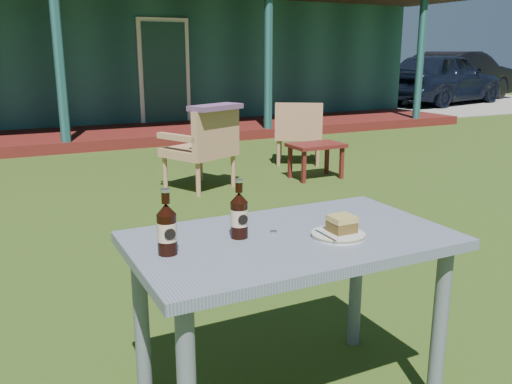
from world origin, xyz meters
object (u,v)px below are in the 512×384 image
cafe_table (291,261)px  cake_slice (342,224)px  plate (338,234)px  armchair_left (204,144)px  cola_bottle_far (167,228)px  car_far (458,76)px  armchair_right (299,129)px  car_near (442,78)px  cola_bottle_near (239,215)px  side_table (316,149)px

cafe_table → cake_slice: size_ratio=13.04×
cafe_table → plate: plate is taller
armchair_left → cola_bottle_far: bearing=-112.9°
car_far → armchair_right: car_far is taller
car_near → cafe_table: (-10.46, -9.74, -0.10)m
plate → armchair_right: bearing=60.9°
cola_bottle_far → armchair_right: cola_bottle_far is taller
car_near → armchair_left: (-9.45, -6.22, -0.25)m
cola_bottle_near → cola_bottle_far: cola_bottle_far is taller
car_far → plate: car_far is taller
cake_slice → cola_bottle_far: cola_bottle_far is taller
cafe_table → cola_bottle_near: 0.27m
car_far → cake_slice: bearing=119.7°
plate → cake_slice: size_ratio=2.22×
plate → cola_bottle_near: (-0.34, 0.16, 0.08)m
car_near → cola_bottle_far: (-10.93, -9.72, 0.09)m
armchair_left → side_table: (1.31, -0.09, -0.13)m
car_far → cola_bottle_near: size_ratio=19.69×
side_table → car_near: bearing=37.8°
cake_slice → armchair_left: bearing=77.0°
armchair_left → side_table: armchair_left is taller
car_far → armchair_right: 11.28m
plate → cola_bottle_near: cola_bottle_near is taller
cola_bottle_far → armchair_right: size_ratio=0.29×
cola_bottle_far → car_far: bearing=40.4°
plate → side_table: bearing=58.5°
side_table → car_far: bearing=36.6°
plate → cake_slice: 0.04m
cafe_table → armchair_left: armchair_left is taller
side_table → cake_slice: bearing=-121.4°
plate → cake_slice: cake_slice is taller
cafe_table → cake_slice: bearing=-25.0°
car_near → plate: bearing=119.6°
cola_bottle_far → plate: bearing=-9.8°
cake_slice → cola_bottle_far: (-0.65, 0.10, 0.05)m
car_far → cake_slice: (-11.74, -10.63, 0.05)m
car_far → cake_slice: size_ratio=47.50×
cafe_table → car_far: bearing=41.5°
car_far → side_table: 11.95m
cola_bottle_near → armchair_right: (2.75, 4.17, -0.36)m
cola_bottle_far → armchair_left: 3.82m
plate → armchair_left: size_ratio=0.24×
armchair_right → cola_bottle_far: bearing=-125.7°
car_near → cake_slice: car_near is taller
car_near → plate: 14.24m
car_far → cafe_table: car_far is taller
armchair_left → armchair_right: (1.56, 0.72, -0.03)m
cafe_table → cola_bottle_far: cola_bottle_far is taller
cake_slice → armchair_right: (2.39, 4.32, -0.32)m
plate → cola_bottle_near: bearing=155.2°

